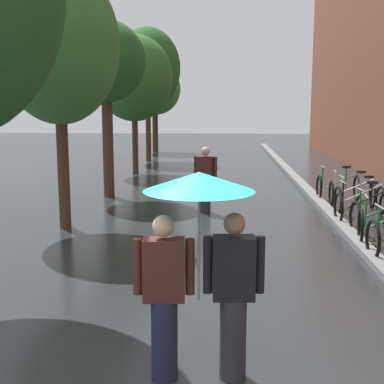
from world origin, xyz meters
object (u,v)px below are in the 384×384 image
(street_tree_5, at_px, (155,89))
(parked_bicycle_7, at_px, (352,193))
(parked_bicycle_5, at_px, (362,207))
(street_tree_2, at_px, (106,63))
(pedestrian_walking_midground, at_px, (205,179))
(street_tree_4, at_px, (147,69))
(parked_bicycle_4, at_px, (380,217))
(street_tree_1, at_px, (58,45))
(couple_under_umbrella, at_px, (199,247))
(parked_bicycle_6, at_px, (359,200))
(parked_bicycle_8, at_px, (338,187))
(street_tree_3, at_px, (134,78))

(street_tree_5, distance_m, parked_bicycle_7, 16.71)
(parked_bicycle_5, xyz_separation_m, parked_bicycle_7, (0.21, 1.80, 0.00))
(street_tree_2, bearing_deg, pedestrian_walking_midground, -37.01)
(street_tree_4, relative_size, pedestrian_walking_midground, 3.68)
(street_tree_4, height_order, parked_bicycle_5, street_tree_4)
(street_tree_5, distance_m, parked_bicycle_4, 19.21)
(street_tree_1, xyz_separation_m, street_tree_5, (-0.13, 17.44, -0.52))
(parked_bicycle_4, bearing_deg, street_tree_4, 116.11)
(street_tree_4, xyz_separation_m, street_tree_5, (-0.22, 4.46, -0.81))
(street_tree_5, xyz_separation_m, couple_under_umbrella, (3.26, -23.66, -1.96))
(street_tree_1, height_order, street_tree_2, street_tree_1)
(street_tree_5, relative_size, parked_bicycle_5, 4.25)
(street_tree_4, height_order, street_tree_5, street_tree_4)
(parked_bicycle_6, xyz_separation_m, parked_bicycle_7, (0.05, 0.92, 0.00))
(parked_bicycle_4, xyz_separation_m, parked_bicycle_7, (0.09, 2.78, 0.00))
(street_tree_5, bearing_deg, parked_bicycle_6, -66.88)
(parked_bicycle_5, relative_size, pedestrian_walking_midground, 0.69)
(street_tree_1, distance_m, parked_bicycle_4, 7.46)
(parked_bicycle_4, bearing_deg, parked_bicycle_5, 97.00)
(street_tree_5, height_order, parked_bicycle_7, street_tree_5)
(street_tree_1, bearing_deg, couple_under_umbrella, -63.25)
(street_tree_2, height_order, couple_under_umbrella, street_tree_2)
(street_tree_1, bearing_deg, street_tree_5, 90.42)
(parked_bicycle_5, distance_m, couple_under_umbrella, 7.73)
(street_tree_2, bearing_deg, couple_under_umbrella, -73.54)
(street_tree_2, xyz_separation_m, pedestrian_walking_midground, (2.81, -2.12, -2.91))
(street_tree_4, height_order, pedestrian_walking_midground, street_tree_4)
(street_tree_4, relative_size, parked_bicycle_6, 5.34)
(street_tree_4, height_order, parked_bicycle_6, street_tree_4)
(parked_bicycle_4, distance_m, couple_under_umbrella, 6.92)
(street_tree_1, relative_size, parked_bicycle_6, 4.94)
(parked_bicycle_8, relative_size, pedestrian_walking_midground, 0.68)
(street_tree_5, distance_m, parked_bicycle_5, 18.26)
(street_tree_5, distance_m, parked_bicycle_8, 15.76)
(street_tree_2, distance_m, street_tree_4, 9.18)
(parked_bicycle_7, bearing_deg, parked_bicycle_4, -91.91)
(street_tree_1, xyz_separation_m, street_tree_4, (0.10, 12.98, 0.28))
(parked_bicycle_4, height_order, parked_bicycle_5, same)
(parked_bicycle_5, xyz_separation_m, couple_under_umbrella, (-3.35, -6.89, 0.96))
(street_tree_3, bearing_deg, parked_bicycle_5, -51.54)
(couple_under_umbrella, bearing_deg, street_tree_3, 101.26)
(street_tree_4, xyz_separation_m, parked_bicycle_7, (6.61, -10.50, -3.73))
(street_tree_3, bearing_deg, street_tree_2, -90.11)
(street_tree_3, distance_m, parked_bicycle_7, 9.49)
(street_tree_4, height_order, parked_bicycle_4, street_tree_4)
(street_tree_1, relative_size, couple_under_umbrella, 2.67)
(street_tree_3, xyz_separation_m, street_tree_5, (-0.31, 8.83, -0.21))
(street_tree_1, distance_m, street_tree_5, 17.45)
(parked_bicycle_4, relative_size, pedestrian_walking_midground, 0.71)
(street_tree_2, distance_m, couple_under_umbrella, 10.72)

